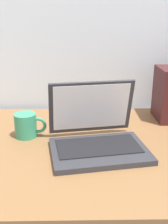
% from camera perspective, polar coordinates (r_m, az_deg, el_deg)
% --- Properties ---
extents(desk, '(1.60, 0.76, 0.03)m').
position_cam_1_polar(desk, '(1.01, -2.77, -7.28)').
color(desk, brown).
rests_on(desk, ground).
extents(laptop, '(0.35, 0.32, 0.21)m').
position_cam_1_polar(laptop, '(0.96, 2.45, -4.58)').
color(laptop, '#2D2D33').
rests_on(laptop, desk).
extents(coffee_mug, '(0.12, 0.08, 0.09)m').
position_cam_1_polar(coffee_mug, '(1.06, -11.43, -2.56)').
color(coffee_mug, '#338C66').
rests_on(coffee_mug, desk).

